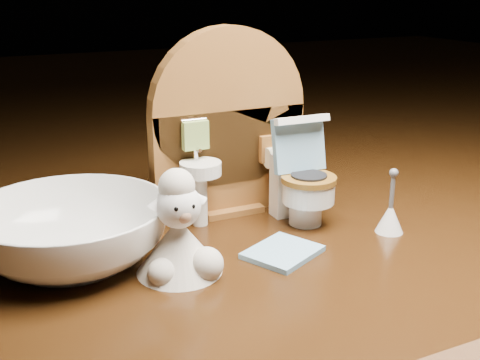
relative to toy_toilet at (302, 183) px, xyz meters
name	(u,v)px	position (x,y,z in m)	size (l,w,h in m)	color
backdrop_panel	(228,134)	(-0.04, 0.04, 0.03)	(0.13, 0.05, 0.15)	brown
toy_toilet	(302,183)	(0.00, 0.00, 0.00)	(0.05, 0.06, 0.09)	white
bath_mat	(283,252)	(-0.04, -0.05, -0.03)	(0.05, 0.04, 0.00)	#77A8C8
toilet_brush	(390,216)	(0.05, -0.05, -0.02)	(0.02, 0.02, 0.05)	white
plush_lamb	(180,237)	(-0.12, -0.04, -0.01)	(0.06, 0.06, 0.07)	beige
ceramic_bowl	(71,233)	(-0.18, 0.00, -0.01)	(0.13, 0.13, 0.04)	white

